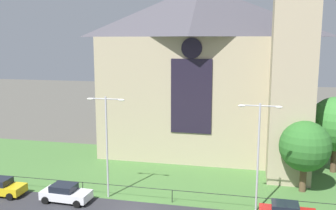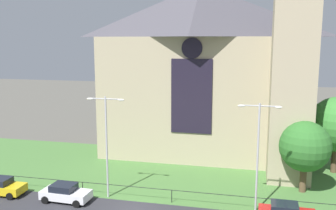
# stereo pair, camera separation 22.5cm
# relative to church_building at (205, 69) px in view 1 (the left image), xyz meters

# --- Properties ---
(ground) EXTENTS (160.00, 160.00, 0.00)m
(ground) POSITION_rel_church_building_xyz_m (-3.41, -7.72, -10.27)
(ground) COLOR #56544C
(grass_verge) EXTENTS (120.00, 20.00, 0.01)m
(grass_verge) POSITION_rel_church_building_xyz_m (-3.41, -9.72, -10.27)
(grass_verge) COLOR #477538
(grass_verge) RESTS_ON ground
(church_building) EXTENTS (23.20, 16.20, 26.00)m
(church_building) POSITION_rel_church_building_xyz_m (0.00, 0.00, 0.00)
(church_building) COLOR tan
(church_building) RESTS_ON ground
(iron_railing) EXTENTS (32.81, 0.07, 1.13)m
(iron_railing) POSITION_rel_church_building_xyz_m (-0.77, -15.22, -9.29)
(iron_railing) COLOR black
(iron_railing) RESTS_ON ground
(tree_right_near) EXTENTS (4.57, 4.57, 6.55)m
(tree_right_near) POSITION_rel_church_building_xyz_m (10.35, -10.26, -6.04)
(tree_right_near) COLOR brown
(tree_right_near) RESTS_ON ground
(tree_right_far) EXTENTS (5.63, 5.63, 7.95)m
(tree_right_far) POSITION_rel_church_building_xyz_m (14.14, -4.13, -5.16)
(tree_right_far) COLOR brown
(tree_right_far) RESTS_ON ground
(streetlamp_near) EXTENTS (3.37, 0.26, 8.95)m
(streetlamp_near) POSITION_rel_church_building_xyz_m (-6.50, -15.32, -4.64)
(streetlamp_near) COLOR #B2B2B7
(streetlamp_near) RESTS_ON ground
(streetlamp_far) EXTENTS (3.37, 0.26, 8.85)m
(streetlamp_far) POSITION_rel_church_building_xyz_m (6.18, -15.32, -4.70)
(streetlamp_far) COLOR #B2B2B7
(streetlamp_far) RESTS_ON ground
(parked_car_yellow) EXTENTS (4.20, 2.02, 1.51)m
(parked_car_yellow) POSITION_rel_church_building_xyz_m (-16.06, -16.94, -9.53)
(parked_car_yellow) COLOR gold
(parked_car_yellow) RESTS_ON ground
(parked_car_white) EXTENTS (4.27, 2.17, 1.51)m
(parked_car_white) POSITION_rel_church_building_xyz_m (-9.70, -17.00, -9.53)
(parked_car_white) COLOR silver
(parked_car_white) RESTS_ON ground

